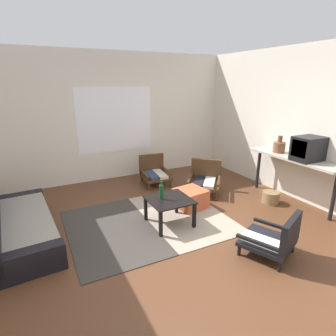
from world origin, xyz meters
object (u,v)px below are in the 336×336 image
glass_bottle (161,192)px  console_shelf (294,162)px  crt_television (308,149)px  couch (17,226)px  armchair_striped_foreground (274,238)px  wicker_basket (271,197)px  armchair_by_window (154,172)px  armchair_corner (205,179)px  clay_vase (279,147)px  coffee_table (169,203)px  ottoman_orange (191,198)px

glass_bottle → console_shelf: bearing=-7.0°
console_shelf → glass_bottle: console_shelf is taller
crt_television → glass_bottle: crt_television is taller
couch → crt_television: bearing=-13.4°
couch → console_shelf: size_ratio=1.21×
armchair_striped_foreground → wicker_basket: armchair_striped_foreground is taller
couch → armchair_by_window: size_ratio=3.01×
armchair_striped_foreground → armchair_corner: (0.43, 2.14, 0.02)m
clay_vase → wicker_basket: bearing=-144.2°
armchair_striped_foreground → wicker_basket: bearing=44.4°
crt_television → glass_bottle: (-2.41, 0.53, -0.51)m
crt_television → wicker_basket: size_ratio=1.59×
armchair_by_window → armchair_corner: armchair_corner is taller
armchair_corner → armchair_striped_foreground: bearing=-101.3°
coffee_table → armchair_striped_foreground: (0.78, -1.31, -0.09)m
coffee_table → armchair_by_window: armchair_by_window is taller
clay_vase → crt_television: bearing=-90.3°
armchair_striped_foreground → couch: bearing=146.6°
armchair_by_window → ottoman_orange: 1.40m
armchair_corner → console_shelf: bearing=-44.4°
armchair_corner → wicker_basket: size_ratio=2.92×
clay_vase → armchair_corner: bearing=146.4°
couch → glass_bottle: 2.03m
console_shelf → clay_vase: bearing=90.0°
armchair_striped_foreground → armchair_corner: bearing=78.7°
crt_television → clay_vase: 0.59m
armchair_corner → glass_bottle: (-1.31, -0.78, 0.26)m
armchair_corner → clay_vase: (1.10, -0.73, 0.68)m
crt_television → glass_bottle: bearing=167.5°
console_shelf → armchair_striped_foreground: bearing=-145.2°
armchair_striped_foreground → console_shelf: console_shelf is taller
glass_bottle → clay_vase: bearing=1.2°
coffee_table → wicker_basket: (1.97, -0.14, -0.24)m
crt_television → clay_vase: (0.00, 0.59, -0.09)m
coffee_table → clay_vase: size_ratio=2.02×
coffee_table → clay_vase: (2.31, 0.10, 0.61)m
armchair_striped_foreground → glass_bottle: size_ratio=2.70×
ottoman_orange → wicker_basket: bearing=-19.7°
couch → crt_television: 4.55m
console_shelf → couch: bearing=169.6°
wicker_basket → armchair_striped_foreground: bearing=-135.6°
coffee_table → armchair_by_window: size_ratio=0.92×
crt_television → glass_bottle: 2.52m
console_shelf → glass_bottle: bearing=173.0°
coffee_table → crt_television: (2.31, -0.48, 0.70)m
armchair_by_window → ottoman_orange: bearing=-87.4°
couch → armchair_corner: size_ratio=2.39×
ottoman_orange → wicker_basket: ottoman_orange is taller
armchair_by_window → wicker_basket: (1.44, -1.88, -0.15)m
ottoman_orange → armchair_striped_foreground: bearing=-83.6°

